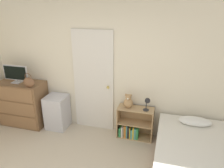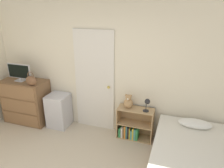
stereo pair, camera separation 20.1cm
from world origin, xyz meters
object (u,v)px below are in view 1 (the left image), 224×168
at_px(tv, 16,74).
at_px(dresser, 23,103).
at_px(handbag, 29,82).
at_px(teddy_bear, 128,102).
at_px(bed, 195,161).
at_px(bookshelf, 133,126).
at_px(storage_bin, 57,112).
at_px(desk_lamp, 147,102).

bearing_deg(tv, dresser, 13.04).
relative_size(handbag, teddy_bear, 1.03).
bearing_deg(teddy_bear, tv, -176.94).
distance_m(teddy_bear, bed, 1.49).
height_order(bookshelf, teddy_bear, teddy_bear).
bearing_deg(teddy_bear, handbag, -172.07).
xyz_separation_m(dresser, handbag, (0.34, -0.16, 0.57)).
xyz_separation_m(dresser, bookshelf, (2.35, 0.11, -0.23)).
distance_m(handbag, teddy_bear, 1.94).
bearing_deg(bookshelf, dresser, -177.32).
bearing_deg(bookshelf, tv, -177.07).
bearing_deg(handbag, tv, 160.09).
bearing_deg(tv, storage_bin, 3.96).
height_order(bookshelf, desk_lamp, desk_lamp).
height_order(dresser, tv, tv).
distance_m(storage_bin, bed, 2.75).
relative_size(bookshelf, desk_lamp, 2.68).
xyz_separation_m(storage_bin, bookshelf, (1.58, 0.07, -0.11)).
xyz_separation_m(desk_lamp, bed, (0.83, -0.71, -0.54)).
bearing_deg(teddy_bear, bed, -32.29).
distance_m(dresser, teddy_bear, 2.25).
xyz_separation_m(teddy_bear, bed, (1.19, -0.75, -0.48)).
xyz_separation_m(handbag, desk_lamp, (2.26, 0.22, -0.24)).
xyz_separation_m(handbag, bed, (3.09, -0.49, -0.78)).
bearing_deg(dresser, teddy_bear, 2.80).
distance_m(tv, desk_lamp, 2.67).
bearing_deg(desk_lamp, dresser, -178.48).
distance_m(handbag, bed, 3.22).
bearing_deg(storage_bin, bookshelf, 2.40).
distance_m(storage_bin, bookshelf, 1.59).
xyz_separation_m(handbag, bookshelf, (2.01, 0.27, -0.80)).
bearing_deg(bookshelf, storage_bin, -177.60).
height_order(bookshelf, bed, bed).
bearing_deg(bookshelf, handbag, -172.49).
bearing_deg(handbag, bed, -8.96).
height_order(handbag, desk_lamp, handbag).
xyz_separation_m(tv, teddy_bear, (2.29, 0.12, -0.39)).
relative_size(teddy_bear, desk_lamp, 1.08).
relative_size(handbag, desk_lamp, 1.10).
relative_size(storage_bin, bed, 0.39).
height_order(tv, teddy_bear, tv).
distance_m(handbag, desk_lamp, 2.28).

